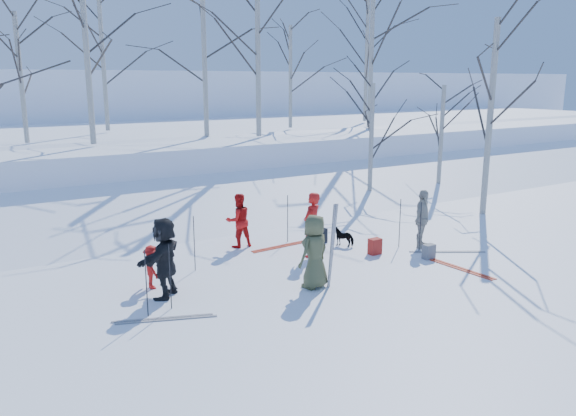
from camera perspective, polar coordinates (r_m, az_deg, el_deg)
ground at (r=13.29m, az=3.43°, el=-6.70°), size 120.00×120.00×0.00m
snow_ramp at (r=19.17m, az=-8.68°, el=-0.23°), size 70.00×9.49×4.12m
snow_plateau at (r=28.38m, az=-16.77°, el=5.35°), size 70.00×18.00×2.20m
far_hill at (r=48.82m, az=-23.46°, el=8.96°), size 90.00×30.00×6.00m
skier_olive_center at (r=12.21m, az=2.72°, el=-4.45°), size 0.91×0.71×1.63m
skier_red_north at (r=14.34m, az=2.45°, el=-1.72°), size 0.73×0.63×1.68m
skier_redor_behind at (r=15.23m, az=-5.06°, el=-1.27°), size 0.74×0.59×1.48m
skier_red_seated at (r=12.60m, az=-13.67°, el=-5.85°), size 0.40×0.65×0.97m
skier_cream_east at (r=15.52m, az=13.47°, el=-1.10°), size 1.00×0.80×1.59m
skier_grey_west at (r=11.96m, az=-12.44°, el=-4.94°), size 1.47×1.48×1.71m
dog at (r=15.49m, az=5.72°, el=-2.91°), size 0.56×0.65×0.51m
upright_ski_left at (r=12.15m, az=4.45°, el=-3.91°), size 0.11×0.17×1.90m
upright_ski_right at (r=12.20m, az=4.56°, el=-3.83°), size 0.12×0.23×1.89m
ski_pair_a at (r=11.13m, az=-12.42°, el=-10.95°), size 1.44×2.03×0.02m
ski_pair_b at (r=15.48m, az=15.86°, el=-4.30°), size 1.87×2.08×0.02m
ski_pair_c at (r=14.23m, az=17.10°, el=-5.90°), size 0.41×1.92×0.02m
ski_pair_d at (r=15.39m, az=-0.62°, el=-3.89°), size 0.46×1.93×0.02m
ski_pole_a at (r=13.48m, az=-9.50°, el=-3.59°), size 0.02×0.02×1.34m
ski_pole_b at (r=15.47m, az=11.29°, el=-1.52°), size 0.02×0.02×1.34m
ski_pole_c at (r=11.36m, az=-11.89°, el=-6.84°), size 0.02×0.02×1.34m
ski_pole_d at (r=11.10m, az=-14.20°, el=-7.45°), size 0.02×0.02×1.34m
ski_pole_e at (r=15.64m, az=-0.04°, el=-1.10°), size 0.02×0.02×1.34m
ski_pole_f at (r=15.19m, az=13.29°, el=-1.88°), size 0.02×0.02×1.34m
backpack_red at (r=14.85m, az=8.82°, el=-3.87°), size 0.32×0.22×0.42m
backpack_grey at (r=14.74m, az=14.12°, el=-4.32°), size 0.30×0.20×0.38m
backpack_dark at (r=15.73m, az=3.30°, el=-2.81°), size 0.34×0.24×0.40m
birch_plateau_a at (r=27.40m, az=0.25°, el=13.15°), size 3.93×3.93×4.76m
birch_plateau_c at (r=32.15m, az=7.98°, el=14.64°), size 5.22×5.22×6.61m
birch_plateau_d at (r=27.08m, az=-18.24°, el=13.58°), size 4.63×4.63×5.75m
birch_plateau_e at (r=23.24m, az=-3.08°, el=15.62°), size 5.32×5.32×6.74m
birch_plateau_f at (r=21.44m, az=-19.81°, el=15.02°), size 5.26×5.26×6.65m
birch_plateau_h at (r=23.49m, az=-8.49°, el=14.76°), size 4.91×4.91×6.15m
birch_plateau_i at (r=22.73m, az=-25.51°, el=11.79°), size 3.82×3.82×4.60m
birch_plateau_j at (r=27.86m, az=8.51°, el=16.52°), size 6.32×6.32×8.17m
birch_edge_b at (r=19.79m, az=19.83°, el=8.50°), size 5.07×5.07×6.39m
birch_edge_c at (r=23.10m, az=15.28°, el=6.67°), size 3.59×3.59×4.27m
birch_edge_e at (r=20.82m, az=8.44°, el=6.46°), size 3.64×3.64×4.34m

